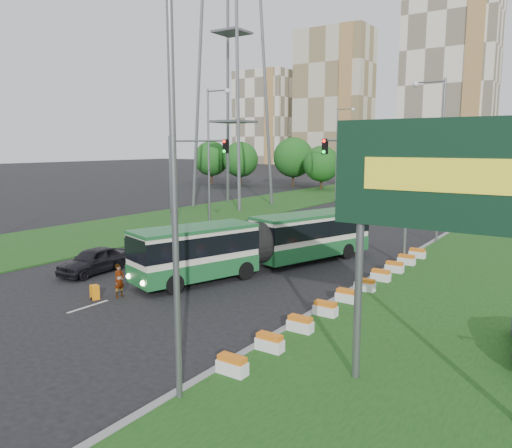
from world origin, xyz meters
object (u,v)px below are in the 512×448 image
Objects in this scene: billboard at (441,187)px; traffic_mast_left at (186,171)px; transmission_pylon at (232,14)px; articulated_bus at (260,242)px; shopping_trolley at (95,292)px; pedestrian at (119,280)px; car_left_near at (93,260)px; car_left_far at (230,232)px; traffic_mast_median at (381,177)px.

traffic_mast_left is (-22.63, 15.00, -0.81)m from billboard.
articulated_bus is (19.65, -23.73, -20.38)m from transmission_pylon.
transmission_pylon is 63.97× the size of shopping_trolley.
pedestrian is (17.05, -32.19, -21.18)m from transmission_pylon.
pedestrian is (4.80, -2.23, 0.07)m from car_left_near.
articulated_bus is (-12.60, 10.27, -4.55)m from billboard.
traffic_mast_left is 1.82× the size of car_left_near.
articulated_bus is 9.13m from car_left_far.
articulated_bus is at bearing -35.28° from car_left_far.
articulated_bus is 3.70× the size of car_left_far.
traffic_mast_left reaches higher than pedestrian.
car_left_far is at bearing 139.97° from billboard.
billboard and traffic_mast_left have the same top height.
car_left_near is (-12.52, -11.95, -4.60)m from traffic_mast_median.
transmission_pylon is 26.85× the size of pedestrian.
traffic_mast_median is at bearing 115.03° from billboard.
shopping_trolley is (-3.29, -9.38, -1.28)m from articulated_bus.
pedestrian is (4.21, -14.48, 0.10)m from car_left_far.
pedestrian is at bearing -62.08° from transmission_pylon.
pedestrian is at bearing 70.47° from shopping_trolley.
traffic_mast_median is 1.84× the size of car_left_far.
car_left_far is (-11.93, 0.30, -4.64)m from traffic_mast_median.
billboard is 21.11m from car_left_near.
traffic_mast_median is 0.50× the size of articulated_bus.
traffic_mast_left reaches higher than shopping_trolley.
billboard is at bearing -46.52° from transmission_pylon.
traffic_mast_median is at bearing 4.86° from car_left_far.
transmission_pylon is at bearing 144.00° from traffic_mast_median.
pedestrian reaches higher than car_left_near.
transmission_pylon is 10.03× the size of car_left_near.
billboard is 1.00× the size of traffic_mast_left.
traffic_mast_median is 8.55m from articulated_bus.
traffic_mast_left is 27.03m from transmission_pylon.
car_left_near is 12.26m from car_left_far.
billboard is 0.50× the size of articulated_bus.
transmission_pylon is 42.81m from shopping_trolley.
car_left_near reaches higher than car_left_far.
car_left_near is (-7.39, -6.22, -0.87)m from articulated_bus.
traffic_mast_left reaches higher than car_left_far.
pedestrian is 2.38× the size of shopping_trolley.
car_left_near is at bearing 61.76° from pedestrian.
car_left_near is (12.26, -29.95, -21.25)m from transmission_pylon.
pedestrian is (7.43, -13.19, -4.53)m from traffic_mast_left.
traffic_mast_left is 1.84× the size of car_left_far.
car_left_far is at bearing -54.04° from transmission_pylon.
billboard is 0.18× the size of transmission_pylon.
traffic_mast_left is at bearing 172.71° from articulated_bus.
traffic_mast_median is 15.19m from traffic_mast_left.
pedestrian is (-7.73, -14.19, -4.53)m from traffic_mast_median.
shopping_trolley is (-15.90, 0.89, -5.82)m from billboard.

